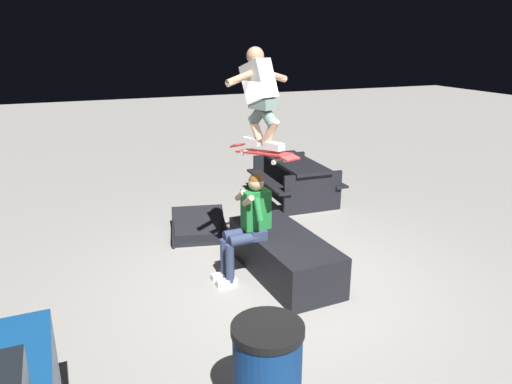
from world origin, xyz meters
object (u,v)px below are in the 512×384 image
ledge_box_main (284,255)px  kicker_ramp (199,230)px  trash_bin (267,378)px  picnic_table_back (295,174)px  skater_airborne (260,93)px  person_sitting_on_ledge (248,221)px  skateboard (263,153)px

ledge_box_main → kicker_ramp: bearing=21.9°
ledge_box_main → trash_bin: size_ratio=1.97×
trash_bin → picnic_table_back: bearing=-28.2°
kicker_ramp → picnic_table_back: picnic_table_back is taller
ledge_box_main → kicker_ramp: ledge_box_main is taller
skater_airborne → kicker_ramp: (1.71, 0.34, -2.29)m
ledge_box_main → skater_airborne: (-0.01, 0.34, 2.09)m
person_sitting_on_ledge → skater_airborne: skater_airborne is taller
skater_airborne → trash_bin: skater_airborne is taller
person_sitting_on_ledge → kicker_ramp: size_ratio=1.26×
skateboard → picnic_table_back: skateboard is taller
skateboard → kicker_ramp: skateboard is taller
skater_airborne → kicker_ramp: 2.88m
trash_bin → skateboard: bearing=-21.5°
skateboard → picnic_table_back: bearing=-33.1°
skater_airborne → picnic_table_back: bearing=-33.9°
person_sitting_on_ledge → skateboard: 0.92m
ledge_box_main → skateboard: (-0.06, 0.33, 1.40)m
skateboard → skater_airborne: (0.05, 0.02, 0.69)m
kicker_ramp → skateboard: bearing=-168.5°
person_sitting_on_ledge → picnic_table_back: 3.24m
ledge_box_main → person_sitting_on_ledge: bearing=77.1°
skateboard → skater_airborne: 0.69m
kicker_ramp → trash_bin: trash_bin is taller
kicker_ramp → person_sitting_on_ledge: bearing=-171.9°
skater_airborne → person_sitting_on_ledge: bearing=45.9°
person_sitting_on_ledge → skater_airborne: (-0.11, -0.11, 1.58)m
ledge_box_main → skateboard: bearing=100.2°
ledge_box_main → person_sitting_on_ledge: size_ratio=1.33×
skater_airborne → ledge_box_main: bearing=-89.1°
skateboard → ledge_box_main: bearing=-79.8°
trash_bin → ledge_box_main: bearing=-27.7°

